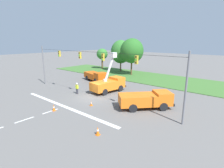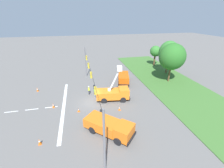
# 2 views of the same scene
# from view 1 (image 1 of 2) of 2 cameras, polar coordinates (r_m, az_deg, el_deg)

# --- Properties ---
(ground_plane) EXTENTS (200.00, 200.00, 0.00)m
(ground_plane) POSITION_cam_1_polar(r_m,az_deg,el_deg) (25.76, -6.55, -4.43)
(ground_plane) COLOR #605E5B
(grass_verge) EXTENTS (56.00, 12.00, 0.10)m
(grass_verge) POSITION_cam_1_polar(r_m,az_deg,el_deg) (39.84, 12.59, 1.95)
(grass_verge) COLOR #3D6B2D
(grass_verge) RESTS_ON ground
(lane_markings) EXTENTS (17.60, 15.25, 0.01)m
(lane_markings) POSITION_cam_1_polar(r_m,az_deg,el_deg) (22.26, -18.33, -8.07)
(lane_markings) COLOR silver
(lane_markings) RESTS_ON ground
(signal_gantry) EXTENTS (26.20, 0.33, 7.20)m
(signal_gantry) POSITION_cam_1_polar(r_m,az_deg,el_deg) (24.72, -6.86, 5.70)
(signal_gantry) COLOR slate
(signal_gantry) RESTS_ON ground
(tree_far_west) EXTENTS (3.32, 3.09, 5.93)m
(tree_far_west) POSITION_cam_1_polar(r_m,az_deg,el_deg) (51.36, -3.24, 9.69)
(tree_far_west) COLOR brown
(tree_far_west) RESTS_ON ground
(tree_west) EXTENTS (5.44, 4.89, 8.31)m
(tree_west) POSITION_cam_1_polar(r_m,az_deg,el_deg) (46.92, 2.88, 10.45)
(tree_west) COLOR brown
(tree_west) RESTS_ON ground
(tree_centre) EXTENTS (5.36, 5.66, 8.67)m
(tree_centre) POSITION_cam_1_polar(r_m,az_deg,el_deg) (41.87, 6.50, 10.70)
(tree_centre) COLOR brown
(tree_centre) RESTS_ON ground
(utility_truck_bucket_lift) EXTENTS (3.21, 6.14, 6.29)m
(utility_truck_bucket_lift) POSITION_cam_1_polar(r_m,az_deg,el_deg) (28.23, -1.05, 0.14)
(utility_truck_bucket_lift) COLOR orange
(utility_truck_bucket_lift) RESTS_ON ground
(utility_truck_support_near) EXTENTS (6.21, 6.37, 2.03)m
(utility_truck_support_near) POSITION_cam_1_polar(r_m,az_deg,el_deg) (21.79, 11.06, -4.89)
(utility_truck_support_near) COLOR orange
(utility_truck_support_near) RESTS_ON ground
(utility_truck_support_far) EXTENTS (6.60, 3.83, 2.08)m
(utility_truck_support_far) POSITION_cam_1_polar(r_m,az_deg,el_deg) (35.73, -5.28, 2.63)
(utility_truck_support_far) COLOR #D6560F
(utility_truck_support_far) RESTS_ON ground
(road_worker) EXTENTS (0.65, 0.26, 1.77)m
(road_worker) POSITION_cam_1_polar(r_m,az_deg,el_deg) (27.63, -11.36, -1.19)
(road_worker) COLOR #383842
(road_worker) RESTS_ON ground
(traffic_cone_foreground_left) EXTENTS (0.36, 0.36, 0.82)m
(traffic_cone_foreground_left) POSITION_cam_1_polar(r_m,az_deg,el_deg) (15.88, -4.69, -14.97)
(traffic_cone_foreground_left) COLOR orange
(traffic_cone_foreground_left) RESTS_ON ground
(traffic_cone_foreground_right) EXTENTS (0.36, 0.36, 0.61)m
(traffic_cone_foreground_right) POSITION_cam_1_polar(r_m,az_deg,el_deg) (22.61, -6.82, -6.31)
(traffic_cone_foreground_right) COLOR orange
(traffic_cone_foreground_right) RESTS_ON ground
(traffic_cone_mid_left) EXTENTS (0.36, 0.36, 0.70)m
(traffic_cone_mid_left) POSITION_cam_1_polar(r_m,az_deg,el_deg) (26.54, 4.87, -3.06)
(traffic_cone_mid_left) COLOR orange
(traffic_cone_mid_left) RESTS_ON ground
(traffic_cone_mid_right) EXTENTS (0.36, 0.36, 0.80)m
(traffic_cone_mid_right) POSITION_cam_1_polar(r_m,az_deg,el_deg) (21.93, -18.47, -7.32)
(traffic_cone_mid_right) COLOR orange
(traffic_cone_mid_right) RESTS_ON ground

